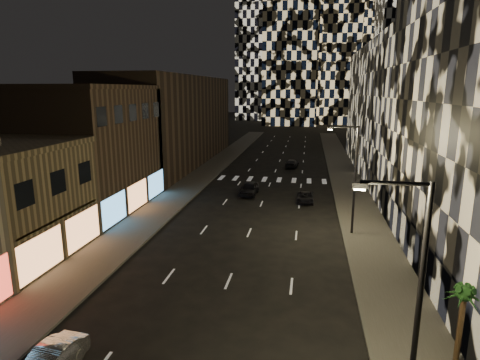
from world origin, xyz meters
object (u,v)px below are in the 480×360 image
at_px(car_dark_oncoming, 292,163).
at_px(palm_tree, 464,299).
at_px(car_dark_rightlane, 305,198).
at_px(car_dark_midlane, 249,188).
at_px(streetlight_far, 352,172).
at_px(streetlight_near, 413,291).

distance_m(car_dark_oncoming, palm_tree, 46.50).
relative_size(car_dark_oncoming, car_dark_rightlane, 1.10).
xyz_separation_m(car_dark_midlane, palm_tree, (13.32, -27.65, 2.47)).
height_order(car_dark_midlane, car_dark_oncoming, car_dark_midlane).
bearing_deg(car_dark_rightlane, palm_tree, -74.65).
bearing_deg(streetlight_far, palm_tree, -79.01).
bearing_deg(streetlight_near, car_dark_midlane, 107.92).
xyz_separation_m(car_dark_oncoming, car_dark_rightlane, (2.31, -20.00, -0.08)).
bearing_deg(streetlight_far, car_dark_rightlane, 111.92).
relative_size(car_dark_rightlane, palm_tree, 1.03).
bearing_deg(streetlight_near, streetlight_far, 90.00).
bearing_deg(palm_tree, streetlight_near, -129.53).
relative_size(car_dark_midlane, car_dark_rightlane, 1.16).
distance_m(streetlight_far, car_dark_midlane, 16.00).
distance_m(streetlight_far, car_dark_oncoming, 30.31).
distance_m(car_dark_rightlane, palm_tree, 26.56).
bearing_deg(streetlight_near, car_dark_rightlane, 97.29).
height_order(car_dark_oncoming, car_dark_rightlane, car_dark_oncoming).
bearing_deg(car_dark_midlane, palm_tree, -61.68).
relative_size(streetlight_near, streetlight_far, 1.00).
distance_m(streetlight_near, palm_tree, 5.38).
bearing_deg(streetlight_near, palm_tree, 50.47).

